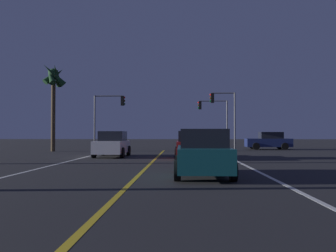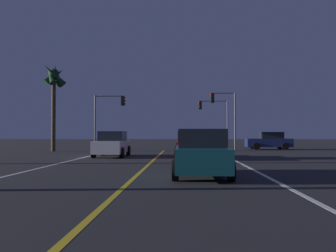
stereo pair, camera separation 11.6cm
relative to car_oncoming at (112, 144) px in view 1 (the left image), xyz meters
The scene contains 11 objects.
lane_edge_right 13.31m from the car_oncoming, 54.45° to the right, with size 0.16×39.23×0.01m, color silver.
lane_edge_left 10.97m from the car_oncoming, 98.74° to the right, with size 0.16×39.23×0.01m, color silver.
lane_center_divider 11.26m from the car_oncoming, 74.33° to the right, with size 0.16×39.23×0.01m, color gold.
car_oncoming is the anchor object (origin of this frame).
car_ahead_far 5.45m from the car_oncoming, 16.03° to the right, with size 2.02×4.30×1.70m.
car_lead_same_lane 12.09m from the car_oncoming, 63.54° to the right, with size 2.02×4.30×1.70m.
car_crossing_side 17.30m from the car_oncoming, 40.59° to the left, with size 4.30×2.02×1.70m.
traffic_light_near_right 12.96m from the car_oncoming, 47.67° to the left, with size 2.37×0.36×5.34m.
traffic_light_near_left 9.99m from the car_oncoming, 102.64° to the left, with size 2.95×0.36×5.11m.
traffic_light_far_right 17.09m from the car_oncoming, 61.59° to the left, with size 3.22×0.36×5.11m.
palm_tree_left_far 10.77m from the car_oncoming, 133.64° to the left, with size 2.19×2.12×7.66m.
Camera 1 is at (1.57, 0.76, 1.54)m, focal length 38.03 mm.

